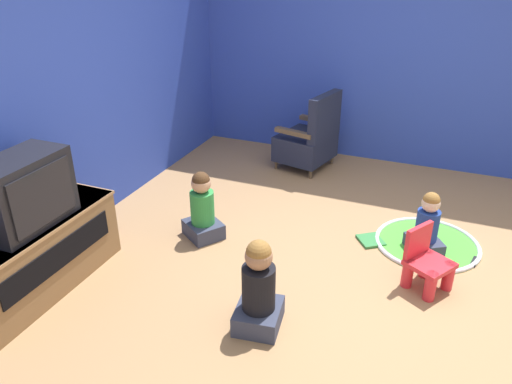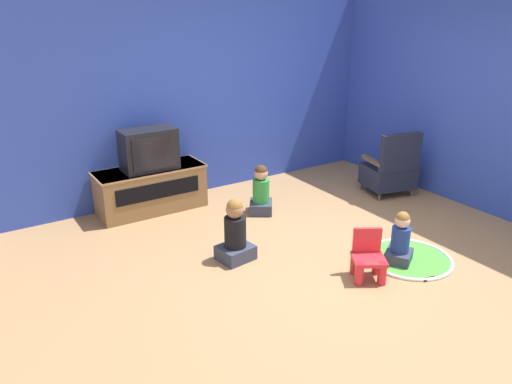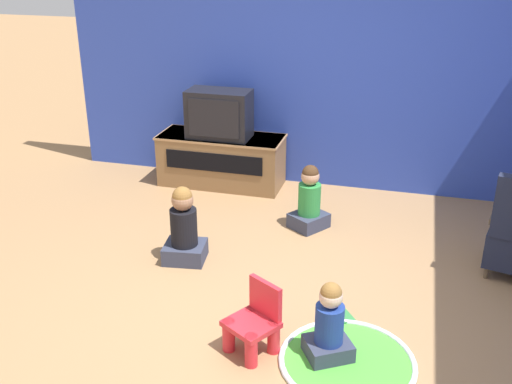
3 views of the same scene
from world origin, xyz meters
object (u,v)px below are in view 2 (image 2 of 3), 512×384
object	(u,v)px
black_armchair	(391,170)
child_watching_right	(261,192)
remote_control	(429,279)
television	(149,150)
child_watching_left	(400,241)
book	(367,245)
child_watching_center	(235,234)
tv_cabinet	(151,189)
yellow_kid_chair	(368,260)

from	to	relation	value
black_armchair	child_watching_right	distance (m)	1.87
remote_control	television	bearing A→B (deg)	-50.15
child_watching_left	book	world-z (taller)	child_watching_left
black_armchair	child_watching_center	xyz separation A→B (m)	(-2.71, -0.47, -0.05)
tv_cabinet	child_watching_right	distance (m)	1.38
yellow_kid_chair	black_armchair	bearing A→B (deg)	69.91
book	tv_cabinet	bearing A→B (deg)	89.65
book	child_watching_left	bearing A→B (deg)	-124.99
tv_cabinet	television	distance (m)	0.52
child_watching_left	book	bearing A→B (deg)	59.58
television	book	xyz separation A→B (m)	(1.58, -2.15, -0.79)
book	remote_control	bearing A→B (deg)	-126.51
yellow_kid_chair	child_watching_center	bearing A→B (deg)	162.85
black_armchair	child_watching_left	world-z (taller)	black_armchair
yellow_kid_chair	child_watching_left	size ratio (longest dim) A/B	0.85
yellow_kid_chair	television	bearing A→B (deg)	144.23
television	yellow_kid_chair	distance (m)	2.93
book	television	bearing A→B (deg)	90.22
child_watching_right	remote_control	bearing A→B (deg)	-134.02
yellow_kid_chair	book	world-z (taller)	yellow_kid_chair
tv_cabinet	child_watching_left	distance (m)	3.08
yellow_kid_chair	book	distance (m)	0.70
tv_cabinet	remote_control	distance (m)	3.43
child_watching_center	child_watching_left	bearing A→B (deg)	-42.85
book	black_armchair	bearing A→B (deg)	-0.45
yellow_kid_chair	book	size ratio (longest dim) A/B	1.65
black_armchair	child_watching_right	size ratio (longest dim) A/B	1.43
yellow_kid_chair	remote_control	distance (m)	0.61
yellow_kid_chair	child_watching_right	xyz separation A→B (m)	(0.01, 1.87, 0.08)
television	book	world-z (taller)	television
yellow_kid_chair	book	bearing A→B (deg)	76.96
yellow_kid_chair	child_watching_right	size ratio (longest dim) A/B	0.76
child_watching_center	black_armchair	bearing A→B (deg)	1.79
black_armchair	child_watching_left	size ratio (longest dim) A/B	1.60
television	yellow_kid_chair	bearing A→B (deg)	-67.18
tv_cabinet	child_watching_left	size ratio (longest dim) A/B	2.43
child_watching_left	tv_cabinet	bearing A→B (deg)	89.61
child_watching_left	remote_control	bearing A→B (deg)	-123.56
television	yellow_kid_chair	world-z (taller)	television
black_armchair	remote_control	distance (m)	2.30
tv_cabinet	black_armchair	size ratio (longest dim) A/B	1.52
television	child_watching_left	distance (m)	3.09
tv_cabinet	child_watching_right	xyz separation A→B (m)	(1.12, -0.81, -0.02)
child_watching_left	remote_control	size ratio (longest dim) A/B	3.55
child_watching_center	book	bearing A→B (deg)	-28.71
tv_cabinet	yellow_kid_chair	bearing A→B (deg)	-67.52
yellow_kid_chair	remote_control	world-z (taller)	yellow_kid_chair
black_armchair	yellow_kid_chair	world-z (taller)	black_armchair
child_watching_right	remote_control	xyz separation A→B (m)	(0.46, -2.23, -0.26)
child_watching_right	remote_control	size ratio (longest dim) A/B	3.97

